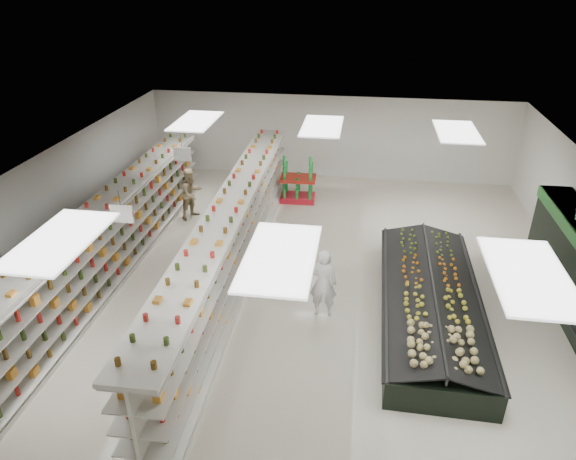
% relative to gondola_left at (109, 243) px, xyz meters
% --- Properties ---
extents(floor, '(16.00, 16.00, 0.00)m').
position_rel_gondola_left_xyz_m(floor, '(5.22, 0.27, -0.98)').
color(floor, beige).
rests_on(floor, ground).
extents(ceiling, '(14.00, 16.00, 0.02)m').
position_rel_gondola_left_xyz_m(ceiling, '(5.22, 0.27, 2.22)').
color(ceiling, white).
rests_on(ceiling, wall_back).
extents(wall_back, '(14.00, 0.02, 3.20)m').
position_rel_gondola_left_xyz_m(wall_back, '(5.22, 8.27, 0.62)').
color(wall_back, white).
rests_on(wall_back, floor).
extents(wall_left, '(0.02, 16.00, 3.20)m').
position_rel_gondola_left_xyz_m(wall_left, '(-1.78, 0.27, 0.62)').
color(wall_left, white).
rests_on(wall_left, floor).
extents(aisle_sign_near, '(0.52, 0.06, 0.75)m').
position_rel_gondola_left_xyz_m(aisle_sign_near, '(1.42, -1.73, 1.77)').
color(aisle_sign_near, white).
rests_on(aisle_sign_near, ceiling).
extents(aisle_sign_far, '(0.52, 0.06, 0.75)m').
position_rel_gondola_left_xyz_m(aisle_sign_far, '(1.42, 2.27, 1.77)').
color(aisle_sign_far, white).
rests_on(aisle_sign_far, ceiling).
extents(gondola_left, '(0.95, 12.31, 2.13)m').
position_rel_gondola_left_xyz_m(gondola_left, '(0.00, 0.00, 0.00)').
color(gondola_left, silver).
rests_on(gondola_left, floor).
extents(gondola_center, '(1.15, 12.87, 2.23)m').
position_rel_gondola_left_xyz_m(gondola_center, '(3.28, 0.34, 0.04)').
color(gondola_center, silver).
rests_on(gondola_center, floor).
extents(produce_island, '(2.41, 6.42, 0.95)m').
position_rel_gondola_left_xyz_m(produce_island, '(8.32, -0.63, -0.55)').
color(produce_island, black).
rests_on(produce_island, floor).
extents(soda_endcap, '(1.28, 0.90, 1.61)m').
position_rel_gondola_left_xyz_m(soda_endcap, '(4.31, 5.68, -0.20)').
color(soda_endcap, red).
rests_on(soda_endcap, floor).
extents(shopper_main, '(0.65, 0.43, 1.77)m').
position_rel_gondola_left_xyz_m(shopper_main, '(5.78, -0.94, -0.09)').
color(shopper_main, silver).
rests_on(shopper_main, floor).
extents(shopper_background, '(0.87, 0.98, 1.71)m').
position_rel_gondola_left_xyz_m(shopper_background, '(1.02, 3.82, -0.12)').
color(shopper_background, tan).
rests_on(shopper_background, floor).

